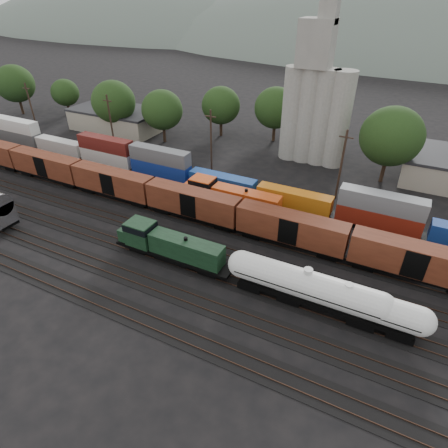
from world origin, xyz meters
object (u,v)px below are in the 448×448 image
at_px(green_locomotive, 167,244).
at_px(grain_silo, 315,105).
at_px(tank_car_a, 306,286).
at_px(orange_locomotive, 228,197).

height_order(green_locomotive, grain_silo, grain_silo).
distance_m(tank_car_a, orange_locomotive, 22.65).
distance_m(orange_locomotive, grain_silo, 28.02).
bearing_deg(grain_silo, green_locomotive, -99.95).
bearing_deg(tank_car_a, orange_locomotive, 138.51).
height_order(tank_car_a, grain_silo, grain_silo).
relative_size(orange_locomotive, grain_silo, 0.63).
bearing_deg(tank_car_a, grain_silo, 105.21).
height_order(tank_car_a, orange_locomotive, tank_car_a).
xyz_separation_m(tank_car_a, grain_silo, (-11.15, 41.00, 8.35)).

